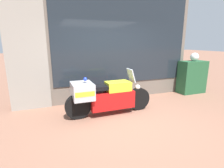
# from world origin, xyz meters

# --- Properties ---
(ground_plane) EXTENTS (60.00, 60.00, 0.00)m
(ground_plane) POSITION_xyz_m (0.00, 0.00, 0.00)
(ground_plane) COLOR #8E604C
(shop_building) EXTENTS (5.73, 0.55, 4.20)m
(shop_building) POSITION_xyz_m (-0.44, 2.00, 2.11)
(shop_building) COLOR #6B6056
(shop_building) RESTS_ON ground
(window_display) EXTENTS (4.24, 0.30, 2.12)m
(window_display) POSITION_xyz_m (0.44, 2.03, 0.50)
(window_display) COLOR slate
(window_display) RESTS_ON ground
(paramedic_motorcycle) EXTENTS (2.30, 0.65, 1.16)m
(paramedic_motorcycle) POSITION_xyz_m (-0.56, 0.69, 0.51)
(paramedic_motorcycle) COLOR black
(paramedic_motorcycle) RESTS_ON ground
(utility_cabinet) EXTENTS (0.98, 0.49, 1.17)m
(utility_cabinet) POSITION_xyz_m (3.07, 1.50, 0.59)
(utility_cabinet) COLOR #235633
(utility_cabinet) RESTS_ON ground
(white_helmet) EXTENTS (0.29, 0.29, 0.29)m
(white_helmet) POSITION_xyz_m (3.10, 1.52, 1.32)
(white_helmet) COLOR white
(white_helmet) RESTS_ON utility_cabinet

